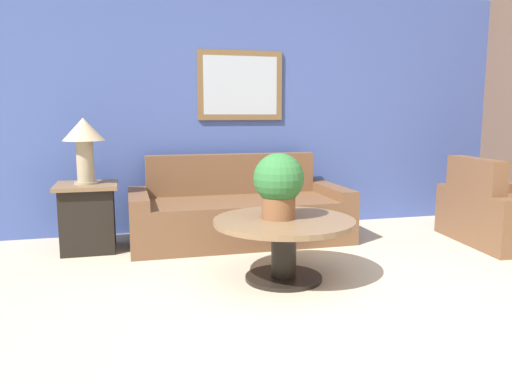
% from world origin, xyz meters
% --- Properties ---
extents(ground_plane, '(20.00, 20.00, 0.00)m').
position_xyz_m(ground_plane, '(0.00, 0.00, 0.00)').
color(ground_plane, '#BCAD93').
extents(wall_back, '(7.87, 0.09, 2.60)m').
position_xyz_m(wall_back, '(-0.00, 2.88, 1.31)').
color(wall_back, '#42569E').
rests_on(wall_back, ground_plane).
extents(couch_main, '(2.14, 0.93, 0.84)m').
position_xyz_m(couch_main, '(-0.30, 2.30, 0.27)').
color(couch_main, brown).
rests_on(couch_main, ground_plane).
extents(armchair, '(1.07, 1.20, 0.84)m').
position_xyz_m(armchair, '(2.22, 1.53, 0.27)').
color(armchair, brown).
rests_on(armchair, ground_plane).
extents(coffee_table, '(1.07, 1.07, 0.47)m').
position_xyz_m(coffee_table, '(-0.24, 1.02, 0.34)').
color(coffee_table, black).
rests_on(coffee_table, ground_plane).
extents(side_table, '(0.55, 0.55, 0.63)m').
position_xyz_m(side_table, '(-1.73, 2.27, 0.32)').
color(side_table, black).
rests_on(side_table, ground_plane).
extents(table_lamp, '(0.38, 0.38, 0.60)m').
position_xyz_m(table_lamp, '(-1.73, 2.27, 1.04)').
color(table_lamp, tan).
rests_on(table_lamp, side_table).
extents(potted_plant_on_table, '(0.38, 0.38, 0.50)m').
position_xyz_m(potted_plant_on_table, '(-0.27, 1.05, 0.74)').
color(potted_plant_on_table, brown).
rests_on(potted_plant_on_table, coffee_table).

